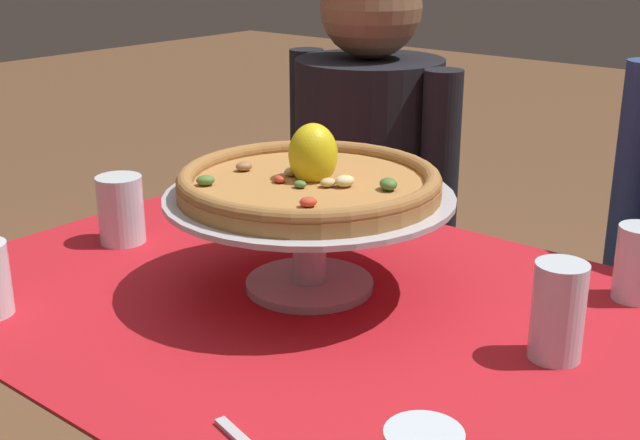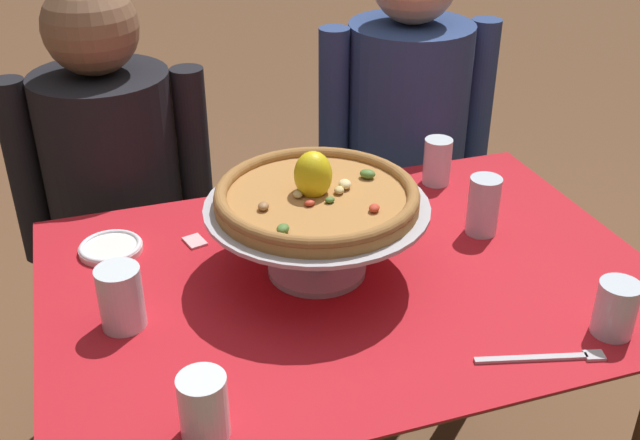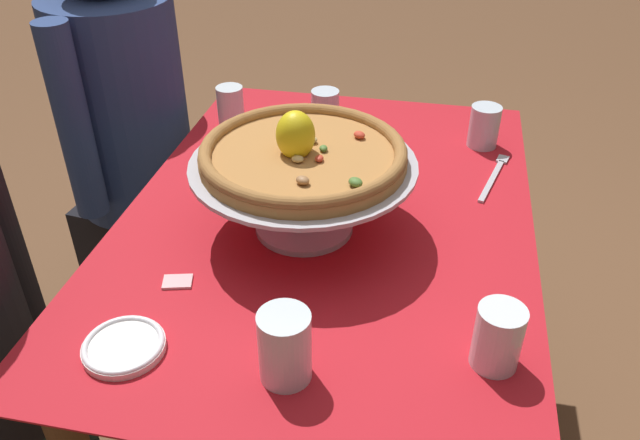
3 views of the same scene
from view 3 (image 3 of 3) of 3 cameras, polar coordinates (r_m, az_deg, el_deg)
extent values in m
cylinder|color=brown|center=(1.91, 13.06, -2.04)|extent=(0.06, 0.06, 0.72)
cylinder|color=brown|center=(1.98, -5.88, 0.14)|extent=(0.06, 0.06, 0.72)
cube|color=brown|center=(1.30, 0.66, -0.04)|extent=(1.12, 0.77, 0.02)
cube|color=red|center=(1.29, 0.67, 0.49)|extent=(1.16, 0.81, 0.00)
cylinder|color=#B7B7C1|center=(1.25, -1.41, -0.47)|extent=(0.19, 0.19, 0.01)
cylinder|color=#B7B7C1|center=(1.21, -1.45, 2.20)|extent=(0.05, 0.05, 0.13)
cylinder|color=#B7B7C1|center=(1.17, -1.50, 4.96)|extent=(0.42, 0.42, 0.01)
cylinder|color=#AD753D|center=(1.17, -1.51, 5.56)|extent=(0.38, 0.38, 0.02)
torus|color=olive|center=(1.16, -1.52, 6.17)|extent=(0.38, 0.38, 0.02)
ellipsoid|color=beige|center=(1.17, -1.99, 6.70)|extent=(0.03, 0.03, 0.02)
ellipsoid|color=#996B42|center=(1.16, -1.41, 6.23)|extent=(0.03, 0.02, 0.01)
ellipsoid|color=beige|center=(1.16, -1.50, 6.39)|extent=(0.04, 0.03, 0.02)
ellipsoid|color=#996B42|center=(1.06, -1.55, 3.55)|extent=(0.03, 0.03, 0.01)
ellipsoid|color=tan|center=(1.19, -0.75, 7.16)|extent=(0.03, 0.03, 0.01)
ellipsoid|color=#4C7533|center=(1.06, 3.17, 3.37)|extent=(0.03, 0.03, 0.01)
ellipsoid|color=#C63D28|center=(1.21, 3.51, 7.55)|extent=(0.03, 0.03, 0.01)
ellipsoid|color=beige|center=(1.21, -1.27, 7.77)|extent=(0.03, 0.03, 0.02)
ellipsoid|color=#C63D28|center=(1.13, -0.06, 5.49)|extent=(0.02, 0.02, 0.01)
ellipsoid|color=#4C7533|center=(1.16, 0.20, 6.39)|extent=(0.02, 0.02, 0.01)
ellipsoid|color=tan|center=(1.13, -1.99, 5.43)|extent=(0.02, 0.02, 0.01)
ellipsoid|color=#4C7533|center=(1.26, -1.95, 8.90)|extent=(0.04, 0.04, 0.02)
ellipsoid|color=yellow|center=(1.15, -2.19, 7.53)|extent=(0.10, 0.10, 0.09)
cylinder|color=silver|center=(1.57, 14.36, 8.05)|extent=(0.07, 0.07, 0.10)
cylinder|color=silver|center=(1.58, 14.21, 7.12)|extent=(0.06, 0.06, 0.04)
cylinder|color=silver|center=(1.54, 0.45, 9.22)|extent=(0.07, 0.07, 0.13)
cylinder|color=silver|center=(1.56, 0.45, 7.88)|extent=(0.06, 0.06, 0.04)
cylinder|color=silver|center=(0.93, -3.14, -11.14)|extent=(0.08, 0.08, 0.11)
cylinder|color=silver|center=(0.95, -3.08, -12.38)|extent=(0.07, 0.07, 0.06)
cylinder|color=white|center=(0.98, 15.50, -9.98)|extent=(0.07, 0.07, 0.10)
cylinder|color=silver|center=(1.00, 15.27, -11.06)|extent=(0.06, 0.06, 0.05)
cylinder|color=silver|center=(1.61, -7.92, 9.78)|extent=(0.07, 0.07, 0.11)
cylinder|color=silver|center=(1.62, -7.84, 8.87)|extent=(0.06, 0.06, 0.05)
cylinder|color=white|center=(1.04, -16.99, -10.74)|extent=(0.13, 0.13, 0.01)
torus|color=white|center=(1.04, -17.04, -10.51)|extent=(0.12, 0.12, 0.01)
cube|color=#B7B7C1|center=(1.44, 14.97, 3.38)|extent=(0.18, 0.06, 0.01)
cube|color=#B7B7C1|center=(1.53, 15.89, 5.19)|extent=(0.04, 0.03, 0.01)
cube|color=beige|center=(1.14, -12.52, -5.36)|extent=(0.05, 0.06, 0.00)
cube|color=black|center=(2.08, -14.60, -3.50)|extent=(0.32, 0.35, 0.46)
cylinder|color=navy|center=(1.81, -16.97, 9.55)|extent=(0.36, 0.36, 0.58)
cylinder|color=navy|center=(1.65, -21.00, 7.91)|extent=(0.08, 0.08, 0.49)
cylinder|color=navy|center=(1.95, -13.93, 13.20)|extent=(0.08, 0.08, 0.49)
camera|label=1|loc=(1.87, 34.37, 22.65)|focal=47.35mm
camera|label=2|loc=(1.12, 74.09, 16.18)|focal=42.49mm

